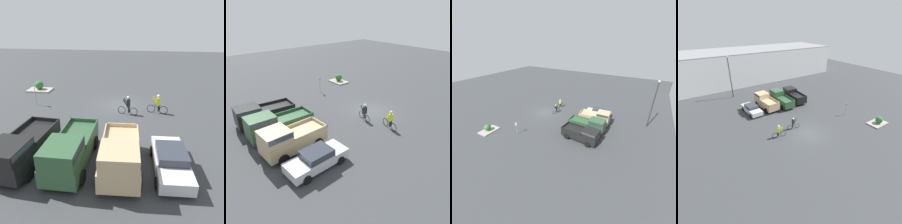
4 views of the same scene
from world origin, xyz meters
The scene contains 12 objects.
ground_plane centered at (0.00, 0.00, 0.00)m, with size 80.00×80.00×0.00m, color #383A3D.
warehouse_building centered at (0.00, 28.49, 3.59)m, with size 49.70×12.98×7.17m.
sedan_0 centered at (-3.83, 9.65, 0.70)m, with size 2.10×4.60×1.39m.
pickup_truck_0 centered at (-1.05, 10.24, 1.18)m, with size 2.51×5.10×2.29m.
pickup_truck_1 centered at (1.78, 10.06, 1.16)m, with size 2.20×5.61×2.25m.
pickup_truck_2 centered at (4.60, 10.08, 1.09)m, with size 2.56×5.42×2.07m.
cyclist_0 centered at (-1.01, 2.02, 0.87)m, with size 1.79×0.54×1.74m.
cyclist_1 centered at (-3.65, 1.42, 0.91)m, with size 1.85×0.55×1.79m.
fire_lane_sign centered at (8.16, 0.83, 1.27)m, with size 0.17×0.27×2.08m.
lamppost centered at (-4.20, 17.95, 4.50)m, with size 0.36×0.36×7.79m.
curb_island centered at (9.82, -3.67, 0.07)m, with size 2.79×1.82×0.15m, color gray.
shrub centered at (9.90, -3.77, 0.64)m, with size 0.98×0.98×0.98m.
Camera 4 is at (-12.73, -14.59, 13.07)m, focal length 28.00 mm.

